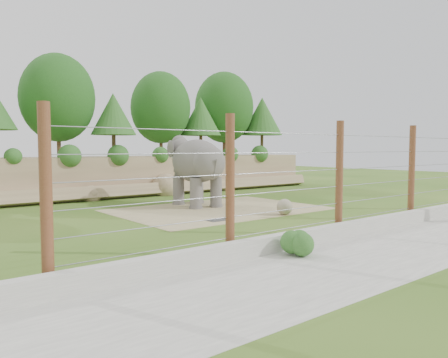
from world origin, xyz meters
TOP-DOWN VIEW (x-y plane):
  - ground at (0.00, 0.00)m, footprint 90.00×90.00m
  - back_embankment at (0.59, 12.68)m, footprint 30.00×5.52m
  - dirt_patch at (0.50, 3.00)m, footprint 10.00×7.00m
  - drain_grate at (-1.58, 0.40)m, footprint 1.00×0.60m
  - elephant at (0.43, 4.81)m, footprint 2.45×4.72m
  - stone_ball at (1.69, -0.30)m, footprint 0.72×0.72m
  - retaining_wall at (0.00, -5.00)m, footprint 26.00×0.35m
  - walkway at (0.00, -7.00)m, footprint 26.00×4.00m
  - barrier_fence at (0.00, -4.50)m, footprint 20.26×0.26m
  - walkway_shrub at (-3.59, -5.80)m, footprint 0.78×0.78m

SIDE VIEW (x-z plane):
  - ground at x=0.00m, z-range 0.00..0.00m
  - walkway at x=0.00m, z-range 0.00..0.01m
  - dirt_patch at x=0.50m, z-range 0.00..0.02m
  - drain_grate at x=-1.58m, z-range 0.02..0.05m
  - retaining_wall at x=0.00m, z-range 0.00..0.50m
  - stone_ball at x=1.69m, z-range 0.02..0.74m
  - walkway_shrub at x=-3.59m, z-range 0.01..0.79m
  - elephant at x=0.43m, z-range 0.00..3.66m
  - barrier_fence at x=0.00m, z-range 0.00..4.00m
  - back_embankment at x=0.59m, z-range -0.42..8.35m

